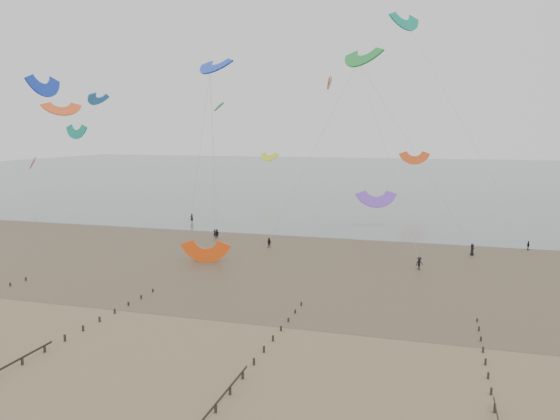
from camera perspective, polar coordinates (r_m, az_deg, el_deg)
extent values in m
plane|color=brown|center=(50.49, -5.72, -13.61)|extent=(500.00, 500.00, 0.00)
plane|color=#475654|center=(244.76, 12.08, 3.65)|extent=(500.00, 500.00, 0.00)
plane|color=#473A28|center=(82.53, 3.43, -4.91)|extent=(500.00, 500.00, 0.00)
ellipsoid|color=slate|center=(76.84, -12.09, -6.08)|extent=(23.60, 14.36, 0.01)
ellipsoid|color=slate|center=(83.72, 11.95, -4.89)|extent=(33.64, 18.32, 0.01)
ellipsoid|color=slate|center=(103.15, -18.14, -2.66)|extent=(26.95, 14.22, 0.01)
cube|color=black|center=(74.85, -26.36, -7.00)|extent=(0.16, 0.16, 0.48)
cube|color=black|center=(76.73, -25.03, -6.57)|extent=(0.16, 0.16, 0.45)
cube|color=black|center=(50.27, -25.34, -14.13)|extent=(0.16, 0.16, 0.68)
cube|color=black|center=(52.11, -23.38, -13.23)|extent=(0.16, 0.16, 0.65)
cube|color=black|center=(54.02, -21.56, -12.38)|extent=(0.16, 0.16, 0.62)
cube|color=black|center=(55.98, -19.88, -11.58)|extent=(0.16, 0.16, 0.59)
cube|color=black|center=(57.99, -18.33, -10.82)|extent=(0.16, 0.16, 0.57)
cube|color=black|center=(60.06, -16.89, -10.11)|extent=(0.16, 0.16, 0.54)
cube|color=black|center=(62.16, -15.55, -9.44)|extent=(0.16, 0.16, 0.51)
cube|color=black|center=(64.31, -14.31, -8.81)|extent=(0.16, 0.16, 0.48)
cube|color=black|center=(66.49, -13.15, -8.22)|extent=(0.16, 0.16, 0.45)
cube|color=black|center=(39.17, -6.74, -19.91)|extent=(0.16, 0.16, 0.71)
cube|color=black|center=(41.33, -5.24, -18.32)|extent=(0.16, 0.16, 0.68)
cube|color=black|center=(43.55, -3.92, -16.88)|extent=(0.16, 0.16, 0.65)
cube|color=black|center=(45.81, -2.74, -15.58)|extent=(0.16, 0.16, 0.62)
cube|color=black|center=(48.11, -1.69, -14.39)|extent=(0.16, 0.16, 0.59)
cube|color=black|center=(50.44, -0.74, -13.30)|extent=(0.16, 0.16, 0.57)
cube|color=black|center=(52.80, 0.11, -12.31)|extent=(0.16, 0.16, 0.54)
cube|color=black|center=(55.19, 0.89, -11.41)|extent=(0.16, 0.16, 0.51)
cube|color=black|center=(57.59, 1.59, -10.57)|extent=(0.16, 0.16, 0.48)
cube|color=black|center=(60.02, 2.24, -9.81)|extent=(0.16, 0.16, 0.45)
cube|color=black|center=(41.54, 21.53, -18.77)|extent=(0.16, 0.16, 0.65)
cube|color=black|center=(43.91, 21.21, -17.25)|extent=(0.16, 0.16, 0.62)
cube|color=black|center=(46.30, 20.93, -15.89)|extent=(0.16, 0.16, 0.59)
cube|color=black|center=(48.72, 20.68, -14.66)|extent=(0.16, 0.16, 0.57)
cube|color=black|center=(51.16, 20.46, -13.54)|extent=(0.16, 0.16, 0.54)
cube|color=black|center=(53.61, 20.25, -12.53)|extent=(0.16, 0.16, 0.51)
cube|color=black|center=(56.09, 20.07, -11.61)|extent=(0.16, 0.16, 0.48)
cube|color=black|center=(58.57, 19.91, -10.77)|extent=(0.16, 0.16, 0.45)
imported|color=black|center=(97.84, -6.83, -2.42)|extent=(0.59, 0.40, 1.56)
imported|color=black|center=(77.08, 14.35, -5.42)|extent=(1.33, 1.26, 1.81)
imported|color=black|center=(95.49, 24.51, -3.39)|extent=(0.75, 0.94, 1.50)
imported|color=black|center=(96.59, -6.59, -2.51)|extent=(0.91, 0.75, 1.70)
imported|color=black|center=(88.24, 19.44, -3.92)|extent=(0.67, 0.95, 1.81)
imported|color=black|center=(114.66, -9.21, -0.83)|extent=(0.80, 0.79, 1.86)
imported|color=black|center=(88.60, -1.13, -3.45)|extent=(0.84, 0.67, 1.64)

